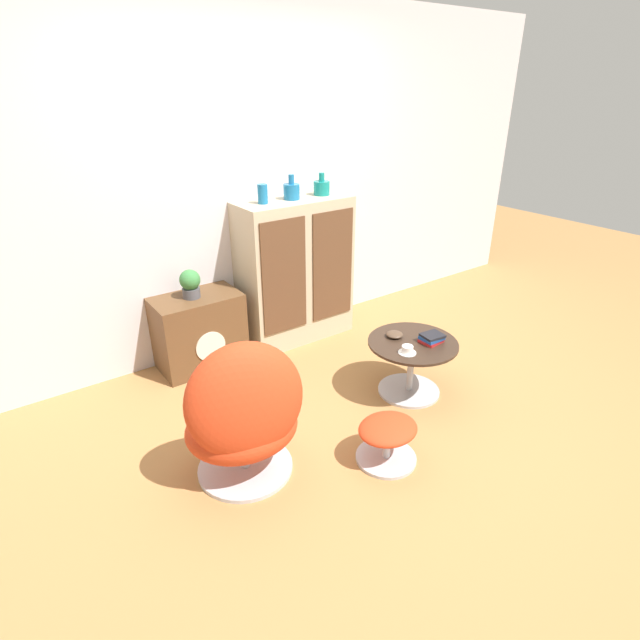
# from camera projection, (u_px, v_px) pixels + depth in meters

# --- Properties ---
(ground_plane) EXTENTS (12.00, 12.00, 0.00)m
(ground_plane) POSITION_uv_depth(u_px,v_px,m) (378.00, 426.00, 3.20)
(ground_plane) COLOR #A87542
(wall_back) EXTENTS (6.40, 0.06, 2.60)m
(wall_back) POSITION_uv_depth(u_px,v_px,m) (246.00, 182.00, 3.82)
(wall_back) COLOR silver
(wall_back) RESTS_ON ground_plane
(sideboard) EXTENTS (0.93, 0.42, 1.18)m
(sideboard) POSITION_uv_depth(u_px,v_px,m) (295.00, 271.00, 4.10)
(sideboard) COLOR tan
(sideboard) RESTS_ON ground_plane
(tv_console) EXTENTS (0.64, 0.39, 0.57)m
(tv_console) POSITION_uv_depth(u_px,v_px,m) (199.00, 331.00, 3.78)
(tv_console) COLOR brown
(tv_console) RESTS_ON ground_plane
(egg_chair) EXTENTS (0.72, 0.68, 0.87)m
(egg_chair) POSITION_uv_depth(u_px,v_px,m) (244.00, 416.00, 2.63)
(egg_chair) COLOR #B7B7BC
(egg_chair) RESTS_ON ground_plane
(ottoman) EXTENTS (0.36, 0.35, 0.26)m
(ottoman) POSITION_uv_depth(u_px,v_px,m) (387.00, 435.00, 2.85)
(ottoman) COLOR #B7B7BC
(ottoman) RESTS_ON ground_plane
(coffee_table) EXTENTS (0.61, 0.61, 0.40)m
(coffee_table) POSITION_uv_depth(u_px,v_px,m) (411.00, 361.00, 3.45)
(coffee_table) COLOR #B7B7BC
(coffee_table) RESTS_ON ground_plane
(vase_leftmost) EXTENTS (0.08, 0.08, 0.14)m
(vase_leftmost) POSITION_uv_depth(u_px,v_px,m) (263.00, 194.00, 3.68)
(vase_leftmost) COLOR #196699
(vase_leftmost) RESTS_ON sideboard
(vase_inner_left) EXTENTS (0.13, 0.13, 0.19)m
(vase_inner_left) POSITION_uv_depth(u_px,v_px,m) (292.00, 191.00, 3.81)
(vase_inner_left) COLOR #196699
(vase_inner_left) RESTS_ON sideboard
(vase_inner_right) EXTENTS (0.13, 0.13, 0.17)m
(vase_inner_right) POSITION_uv_depth(u_px,v_px,m) (322.00, 187.00, 3.97)
(vase_inner_right) COLOR #147A75
(vase_inner_right) RESTS_ON sideboard
(potted_plant) EXTENTS (0.15, 0.15, 0.21)m
(potted_plant) POSITION_uv_depth(u_px,v_px,m) (190.00, 283.00, 3.60)
(potted_plant) COLOR #4C4C51
(potted_plant) RESTS_ON tv_console
(teacup) EXTENTS (0.12, 0.12, 0.05)m
(teacup) POSITION_uv_depth(u_px,v_px,m) (407.00, 350.00, 3.23)
(teacup) COLOR white
(teacup) RESTS_ON coffee_table
(book_stack) EXTENTS (0.16, 0.14, 0.06)m
(book_stack) POSITION_uv_depth(u_px,v_px,m) (432.00, 338.00, 3.37)
(book_stack) COLOR red
(book_stack) RESTS_ON coffee_table
(bowl) EXTENTS (0.12, 0.12, 0.04)m
(bowl) POSITION_uv_depth(u_px,v_px,m) (394.00, 334.00, 3.44)
(bowl) COLOR #4C3828
(bowl) RESTS_ON coffee_table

